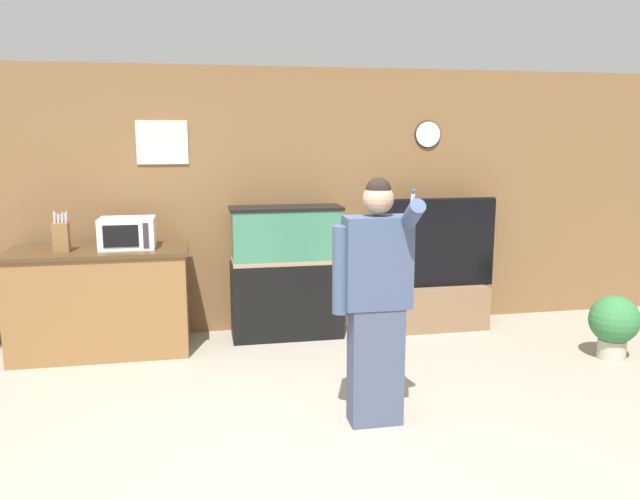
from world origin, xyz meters
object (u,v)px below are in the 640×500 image
object	(u,v)px
person_standing	(375,299)
aquarium_on_stand	(286,272)
knife_block	(61,236)
counter_island	(101,301)
tv_on_stand	(437,291)
microwave	(127,233)
potted_plant	(614,323)

from	to	relation	value
person_standing	aquarium_on_stand	bearing A→B (deg)	99.46
knife_block	person_standing	distance (m)	2.92
counter_island	tv_on_stand	distance (m)	3.25
microwave	aquarium_on_stand	size ratio (longest dim) A/B	0.37
microwave	person_standing	world-z (taller)	person_standing
tv_on_stand	potted_plant	bearing A→B (deg)	-43.82
counter_island	aquarium_on_stand	distance (m)	1.72
microwave	person_standing	bearing A→B (deg)	-46.13
counter_island	person_standing	distance (m)	2.76
tv_on_stand	person_standing	world-z (taller)	person_standing
microwave	tv_on_stand	world-z (taller)	tv_on_stand
knife_block	aquarium_on_stand	bearing A→B (deg)	5.63
microwave	potted_plant	bearing A→B (deg)	-13.93
aquarium_on_stand	tv_on_stand	size ratio (longest dim) A/B	0.96
microwave	tv_on_stand	distance (m)	3.07
counter_island	aquarium_on_stand	bearing A→B (deg)	4.68
counter_island	potted_plant	xyz separation A→B (m)	(4.44, -1.02, -0.15)
aquarium_on_stand	tv_on_stand	bearing A→B (deg)	-0.44
aquarium_on_stand	microwave	bearing A→B (deg)	-175.15
counter_island	potted_plant	world-z (taller)	counter_island
counter_island	aquarium_on_stand	xyz separation A→B (m)	(1.70, 0.14, 0.16)
aquarium_on_stand	potted_plant	size ratio (longest dim) A/B	2.25
aquarium_on_stand	potted_plant	world-z (taller)	aquarium_on_stand
knife_block	tv_on_stand	distance (m)	3.60
microwave	knife_block	size ratio (longest dim) A/B	1.35
potted_plant	knife_block	bearing A→B (deg)	168.47
microwave	person_standing	distance (m)	2.56
aquarium_on_stand	person_standing	xyz separation A→B (m)	(0.33, -1.96, 0.24)
counter_island	potted_plant	distance (m)	4.56
aquarium_on_stand	tv_on_stand	distance (m)	1.57
counter_island	microwave	world-z (taller)	microwave
aquarium_on_stand	tv_on_stand	xyz separation A→B (m)	(1.54, -0.01, -0.25)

